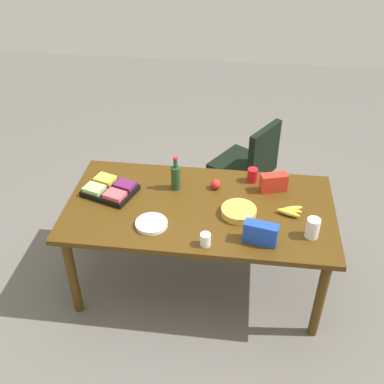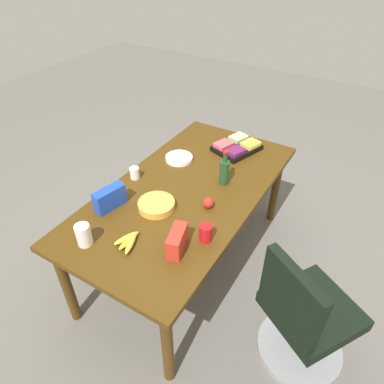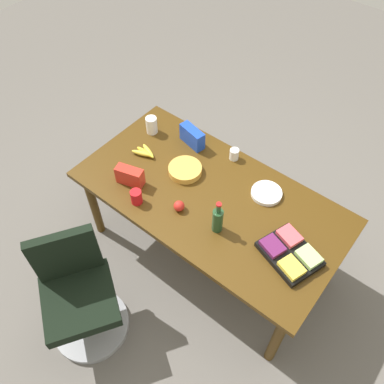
{
  "view_description": "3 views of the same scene",
  "coord_description": "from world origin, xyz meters",
  "px_view_note": "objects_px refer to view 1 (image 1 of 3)",
  "views": [
    {
      "loc": [
        0.27,
        -2.63,
        2.82
      ],
      "look_at": [
        -0.06,
        0.04,
        0.86
      ],
      "focal_mm": 43.27,
      "sensor_mm": 36.0,
      "label": 1
    },
    {
      "loc": [
        1.71,
        1.08,
        2.31
      ],
      "look_at": [
        0.06,
        0.08,
        0.81
      ],
      "focal_mm": 32.79,
      "sensor_mm": 36.0,
      "label": 2
    },
    {
      "loc": [
        -1.02,
        1.48,
        3.02
      ],
      "look_at": [
        0.11,
        0.08,
        0.8
      ],
      "focal_mm": 37.85,
      "sensor_mm": 36.0,
      "label": 3
    }
  ],
  "objects_px": {
    "chip_bag_red": "(274,182)",
    "chip_bag_blue": "(261,233)",
    "paper_plate_stack": "(151,224)",
    "chip_bowl": "(239,211)",
    "mayo_jar": "(313,228)",
    "paper_cup": "(205,239)",
    "wine_bottle": "(176,177)",
    "office_chair": "(245,175)",
    "red_solo_cup": "(252,175)",
    "fruit_platter": "(110,189)",
    "apple_red": "(216,184)",
    "banana_bunch": "(290,211)",
    "conference_table": "(200,214)"
  },
  "relations": [
    {
      "from": "fruit_platter",
      "to": "red_solo_cup",
      "type": "bearing_deg",
      "value": 15.43
    },
    {
      "from": "banana_bunch",
      "to": "chip_bowl",
      "type": "bearing_deg",
      "value": -171.67
    },
    {
      "from": "chip_bowl",
      "to": "mayo_jar",
      "type": "distance_m",
      "value": 0.52
    },
    {
      "from": "wine_bottle",
      "to": "chip_bowl",
      "type": "distance_m",
      "value": 0.56
    },
    {
      "from": "mayo_jar",
      "to": "banana_bunch",
      "type": "bearing_deg",
      "value": 120.45
    },
    {
      "from": "office_chair",
      "to": "chip_bag_blue",
      "type": "xyz_separation_m",
      "value": [
        0.11,
        -1.37,
        0.48
      ]
    },
    {
      "from": "office_chair",
      "to": "paper_plate_stack",
      "type": "distance_m",
      "value": 1.5
    },
    {
      "from": "apple_red",
      "to": "wine_bottle",
      "type": "relative_size",
      "value": 0.28
    },
    {
      "from": "fruit_platter",
      "to": "wine_bottle",
      "type": "distance_m",
      "value": 0.5
    },
    {
      "from": "conference_table",
      "to": "banana_bunch",
      "type": "distance_m",
      "value": 0.65
    },
    {
      "from": "paper_plate_stack",
      "to": "wine_bottle",
      "type": "xyz_separation_m",
      "value": [
        0.1,
        0.46,
        0.09
      ]
    },
    {
      "from": "chip_bowl",
      "to": "chip_bag_blue",
      "type": "xyz_separation_m",
      "value": [
        0.15,
        -0.27,
        0.05
      ]
    },
    {
      "from": "office_chair",
      "to": "banana_bunch",
      "type": "bearing_deg",
      "value": -73.21
    },
    {
      "from": "paper_cup",
      "to": "chip_bowl",
      "type": "bearing_deg",
      "value": 59.64
    },
    {
      "from": "red_solo_cup",
      "to": "chip_bag_blue",
      "type": "distance_m",
      "value": 0.7
    },
    {
      "from": "office_chair",
      "to": "banana_bunch",
      "type": "height_order",
      "value": "office_chair"
    },
    {
      "from": "conference_table",
      "to": "mayo_jar",
      "type": "distance_m",
      "value": 0.82
    },
    {
      "from": "paper_plate_stack",
      "to": "paper_cup",
      "type": "xyz_separation_m",
      "value": [
        0.39,
        -0.15,
        0.03
      ]
    },
    {
      "from": "red_solo_cup",
      "to": "chip_bag_red",
      "type": "bearing_deg",
      "value": -32.7
    },
    {
      "from": "mayo_jar",
      "to": "chip_bag_blue",
      "type": "distance_m",
      "value": 0.35
    },
    {
      "from": "fruit_platter",
      "to": "paper_plate_stack",
      "type": "height_order",
      "value": "fruit_platter"
    },
    {
      "from": "wine_bottle",
      "to": "banana_bunch",
      "type": "bearing_deg",
      "value": -13.75
    },
    {
      "from": "chip_bag_red",
      "to": "apple_red",
      "type": "bearing_deg",
      "value": -175.69
    },
    {
      "from": "banana_bunch",
      "to": "apple_red",
      "type": "bearing_deg",
      "value": 156.15
    },
    {
      "from": "wine_bottle",
      "to": "chip_bag_red",
      "type": "relative_size",
      "value": 1.37
    },
    {
      "from": "conference_table",
      "to": "apple_red",
      "type": "relative_size",
      "value": 25.48
    },
    {
      "from": "office_chair",
      "to": "chip_bag_blue",
      "type": "relative_size",
      "value": 4.22
    },
    {
      "from": "fruit_platter",
      "to": "chip_bowl",
      "type": "distance_m",
      "value": 0.98
    },
    {
      "from": "wine_bottle",
      "to": "red_solo_cup",
      "type": "height_order",
      "value": "wine_bottle"
    },
    {
      "from": "paper_plate_stack",
      "to": "chip_bowl",
      "type": "bearing_deg",
      "value": 18.57
    },
    {
      "from": "apple_red",
      "to": "paper_cup",
      "type": "xyz_separation_m",
      "value": [
        -0.01,
        -0.64,
        0.01
      ]
    },
    {
      "from": "wine_bottle",
      "to": "fruit_platter",
      "type": "bearing_deg",
      "value": -165.81
    },
    {
      "from": "office_chair",
      "to": "mayo_jar",
      "type": "distance_m",
      "value": 1.43
    },
    {
      "from": "office_chair",
      "to": "red_solo_cup",
      "type": "xyz_separation_m",
      "value": [
        0.04,
        -0.67,
        0.46
      ]
    },
    {
      "from": "office_chair",
      "to": "fruit_platter",
      "type": "distance_m",
      "value": 1.46
    },
    {
      "from": "wine_bottle",
      "to": "paper_plate_stack",
      "type": "bearing_deg",
      "value": -102.34
    },
    {
      "from": "office_chair",
      "to": "red_solo_cup",
      "type": "height_order",
      "value": "office_chair"
    },
    {
      "from": "paper_plate_stack",
      "to": "chip_bowl",
      "type": "relative_size",
      "value": 0.88
    },
    {
      "from": "fruit_platter",
      "to": "chip_bowl",
      "type": "bearing_deg",
      "value": -8.09
    },
    {
      "from": "banana_bunch",
      "to": "chip_bag_blue",
      "type": "height_order",
      "value": "chip_bag_blue"
    },
    {
      "from": "banana_bunch",
      "to": "red_solo_cup",
      "type": "relative_size",
      "value": 1.76
    },
    {
      "from": "chip_bag_red",
      "to": "chip_bag_blue",
      "type": "xyz_separation_m",
      "value": [
        -0.09,
        -0.6,
        0.01
      ]
    },
    {
      "from": "mayo_jar",
      "to": "chip_bag_blue",
      "type": "xyz_separation_m",
      "value": [
        -0.34,
        -0.1,
        0.0
      ]
    },
    {
      "from": "banana_bunch",
      "to": "apple_red",
      "type": "xyz_separation_m",
      "value": [
        -0.55,
        0.24,
        0.01
      ]
    },
    {
      "from": "mayo_jar",
      "to": "chip_bag_blue",
      "type": "height_order",
      "value": "chip_bag_blue"
    },
    {
      "from": "conference_table",
      "to": "banana_bunch",
      "type": "height_order",
      "value": "banana_bunch"
    },
    {
      "from": "paper_cup",
      "to": "chip_bowl",
      "type": "distance_m",
      "value": 0.4
    },
    {
      "from": "paper_plate_stack",
      "to": "paper_cup",
      "type": "bearing_deg",
      "value": -20.79
    },
    {
      "from": "office_chair",
      "to": "paper_plate_stack",
      "type": "height_order",
      "value": "office_chair"
    },
    {
      "from": "office_chair",
      "to": "chip_bowl",
      "type": "height_order",
      "value": "office_chair"
    }
  ]
}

